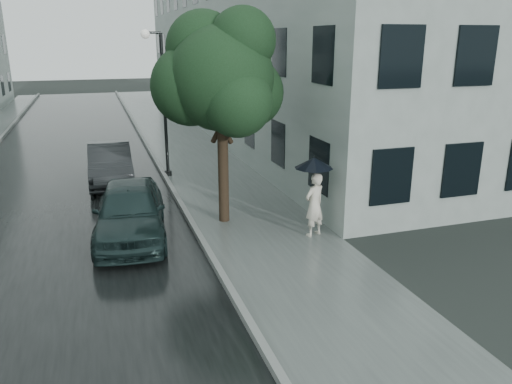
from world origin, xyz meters
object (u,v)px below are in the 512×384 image
object	(u,v)px
pedestrian	(314,205)
car_near	(130,211)
lamp_post	(160,95)
car_far	(110,164)
street_tree	(220,77)

from	to	relation	value
pedestrian	car_near	world-z (taller)	pedestrian
lamp_post	car_far	bearing A→B (deg)	-178.94
lamp_post	car_near	xyz separation A→B (m)	(-1.69, -5.91, -2.30)
street_tree	pedestrian	bearing A→B (deg)	-44.64
pedestrian	lamp_post	bearing A→B (deg)	-90.67
street_tree	car_near	xyz separation A→B (m)	(-2.64, -0.60, -3.30)
street_tree	car_near	size ratio (longest dim) A/B	1.34
pedestrian	street_tree	size ratio (longest dim) A/B	0.29
street_tree	car_far	size ratio (longest dim) A/B	1.38
lamp_post	street_tree	bearing A→B (deg)	-86.25
car_far	pedestrian	bearing A→B (deg)	-54.24
street_tree	car_near	world-z (taller)	street_tree
street_tree	car_near	bearing A→B (deg)	-167.24
street_tree	lamp_post	xyz separation A→B (m)	(-0.94, 5.31, -1.01)
car_near	car_far	size ratio (longest dim) A/B	1.03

